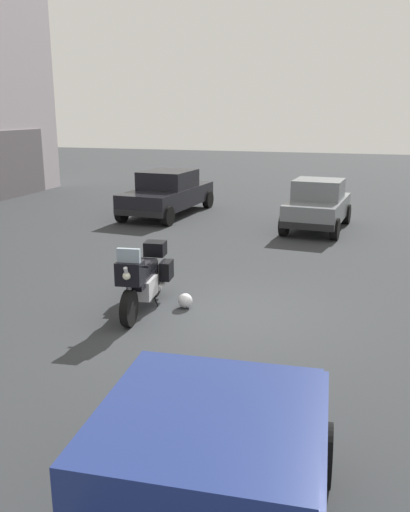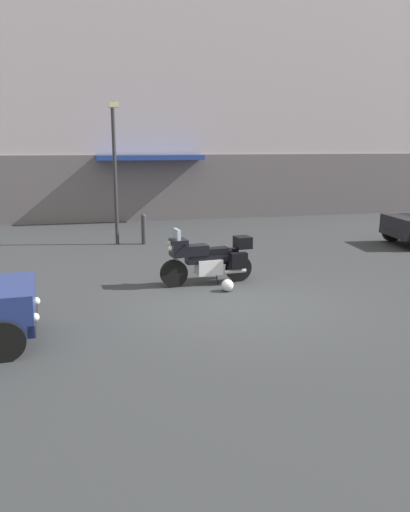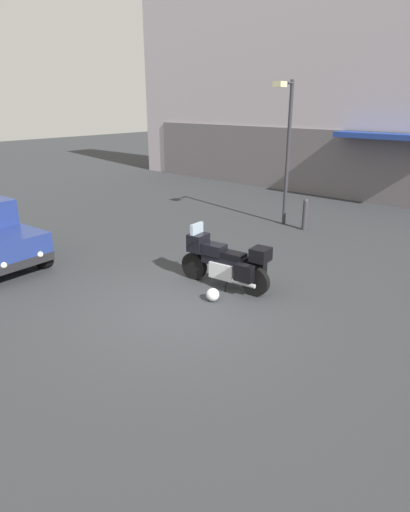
{
  "view_description": "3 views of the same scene",
  "coord_description": "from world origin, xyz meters",
  "px_view_note": "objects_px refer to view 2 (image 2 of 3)",
  "views": [
    {
      "loc": [
        -8.95,
        -2.31,
        3.61
      ],
      "look_at": [
        0.15,
        0.43,
        1.05
      ],
      "focal_mm": 38.07,
      "sensor_mm": 36.0,
      "label": 1
    },
    {
      "loc": [
        -2.8,
        -9.97,
        3.27
      ],
      "look_at": [
        -0.47,
        0.28,
        0.97
      ],
      "focal_mm": 36.11,
      "sensor_mm": 36.0,
      "label": 2
    },
    {
      "loc": [
        5.54,
        -5.52,
        3.97
      ],
      "look_at": [
        0.09,
        0.68,
        1.02
      ],
      "focal_mm": 30.68,
      "sensor_mm": 36.0,
      "label": 3
    }
  ],
  "objects_px": {
    "helmet": "(227,285)",
    "bollard_curbside": "(144,228)",
    "motorcycle": "(209,258)",
    "streetlamp_curbside": "(115,159)"
  },
  "relations": [
    {
      "from": "motorcycle",
      "to": "helmet",
      "type": "distance_m",
      "value": 0.91
    },
    {
      "from": "streetlamp_curbside",
      "to": "motorcycle",
      "type": "bearing_deg",
      "value": -70.96
    },
    {
      "from": "motorcycle",
      "to": "streetlamp_curbside",
      "type": "height_order",
      "value": "streetlamp_curbside"
    },
    {
      "from": "bollard_curbside",
      "to": "motorcycle",
      "type": "bearing_deg",
      "value": -79.65
    },
    {
      "from": "helmet",
      "to": "bollard_curbside",
      "type": "relative_size",
      "value": 0.28
    },
    {
      "from": "helmet",
      "to": "streetlamp_curbside",
      "type": "bearing_deg",
      "value": 109.13
    },
    {
      "from": "helmet",
      "to": "streetlamp_curbside",
      "type": "height_order",
      "value": "streetlamp_curbside"
    },
    {
      "from": "helmet",
      "to": "streetlamp_curbside",
      "type": "relative_size",
      "value": 0.06
    },
    {
      "from": "helmet",
      "to": "bollard_curbside",
      "type": "bearing_deg",
      "value": 101.54
    },
    {
      "from": "streetlamp_curbside",
      "to": "helmet",
      "type": "bearing_deg",
      "value": -70.87
    }
  ]
}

